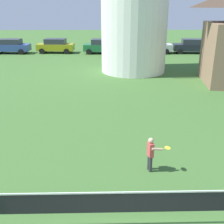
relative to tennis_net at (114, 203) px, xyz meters
The scene contains 7 objects.
tennis_net is the anchor object (origin of this frame).
player_far 2.73m from the tennis_net, 62.50° to the left, with size 0.75×0.39×1.17m.
parked_car_blue 28.49m from the tennis_net, 112.01° to the left, with size 4.18×2.07×1.56m.
parked_car_mustard 27.22m from the tennis_net, 102.17° to the left, with size 4.13×2.10×1.56m.
parked_car_green 26.05m from the tennis_net, 91.16° to the left, with size 4.12×2.24×1.56m.
parked_car_silver 26.59m from the tennis_net, 79.07° to the left, with size 4.44×2.03×1.56m.
parked_car_black 27.72m from the tennis_net, 69.80° to the left, with size 4.36×2.27×1.56m.
Camera 1 is at (-0.44, -3.05, 5.05)m, focal length 44.74 mm.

